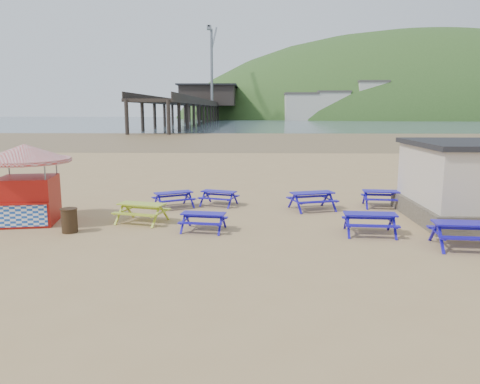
{
  "coord_description": "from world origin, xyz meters",
  "views": [
    {
      "loc": [
        0.38,
        -17.64,
        4.38
      ],
      "look_at": [
        -0.11,
        1.5,
        1.0
      ],
      "focal_mm": 35.0,
      "sensor_mm": 36.0,
      "label": 1
    }
  ],
  "objects_px": {
    "picnic_table_blue_b": "(219,198)",
    "ice_cream_kiosk": "(26,174)",
    "picnic_table_blue_a": "(174,200)",
    "picnic_table_yellow": "(142,213)",
    "litter_bin": "(69,220)"
  },
  "relations": [
    {
      "from": "ice_cream_kiosk",
      "to": "picnic_table_yellow",
      "type": "bearing_deg",
      "value": -7.88
    },
    {
      "from": "picnic_table_blue_b",
      "to": "picnic_table_yellow",
      "type": "distance_m",
      "value": 4.43
    },
    {
      "from": "picnic_table_blue_b",
      "to": "ice_cream_kiosk",
      "type": "bearing_deg",
      "value": -134.78
    },
    {
      "from": "picnic_table_blue_b",
      "to": "picnic_table_blue_a",
      "type": "bearing_deg",
      "value": -147.26
    },
    {
      "from": "picnic_table_blue_a",
      "to": "picnic_table_blue_b",
      "type": "relative_size",
      "value": 1.11
    },
    {
      "from": "picnic_table_blue_b",
      "to": "litter_bin",
      "type": "xyz_separation_m",
      "value": [
        -5.05,
        -5.01,
        0.12
      ]
    },
    {
      "from": "picnic_table_blue_b",
      "to": "ice_cream_kiosk",
      "type": "distance_m",
      "value": 8.19
    },
    {
      "from": "picnic_table_blue_a",
      "to": "litter_bin",
      "type": "distance_m",
      "value": 5.42
    },
    {
      "from": "picnic_table_blue_b",
      "to": "picnic_table_yellow",
      "type": "relative_size",
      "value": 0.89
    },
    {
      "from": "picnic_table_blue_a",
      "to": "picnic_table_yellow",
      "type": "height_order",
      "value": "picnic_table_yellow"
    },
    {
      "from": "ice_cream_kiosk",
      "to": "picnic_table_blue_b",
      "type": "bearing_deg",
      "value": 16.61
    },
    {
      "from": "picnic_table_blue_b",
      "to": "ice_cream_kiosk",
      "type": "relative_size",
      "value": 0.48
    },
    {
      "from": "picnic_table_blue_a",
      "to": "litter_bin",
      "type": "relative_size",
      "value": 2.4
    },
    {
      "from": "litter_bin",
      "to": "picnic_table_blue_b",
      "type": "bearing_deg",
      "value": 44.78
    },
    {
      "from": "picnic_table_yellow",
      "to": "picnic_table_blue_a",
      "type": "bearing_deg",
      "value": 91.19
    }
  ]
}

